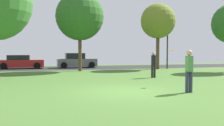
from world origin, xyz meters
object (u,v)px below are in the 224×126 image
object	(u,v)px
oak_tree_center	(158,21)
parked_car_grey	(76,61)
person_catcher	(189,69)
frisbee_disc	(172,50)
person_thrower	(153,63)
oak_tree_right	(80,17)
parked_car_red	(21,62)
street_lamp_post	(167,46)

from	to	relation	value
oak_tree_center	parked_car_grey	world-z (taller)	oak_tree_center
person_catcher	parked_car_grey	bearing A→B (deg)	18.84
frisbee_disc	parked_car_grey	distance (m)	15.26
person_thrower	oak_tree_center	bearing A→B (deg)	163.00
oak_tree_center	person_thrower	bearing A→B (deg)	-118.14
oak_tree_right	person_catcher	xyz separation A→B (m)	(2.61, -12.54, -3.73)
person_catcher	parked_car_red	xyz separation A→B (m)	(-7.81, 17.18, -0.34)
frisbee_disc	street_lamp_post	size ratio (longest dim) A/B	0.07
oak_tree_right	parked_car_grey	world-z (taller)	oak_tree_right
frisbee_disc	parked_car_red	world-z (taller)	frisbee_disc
oak_tree_right	street_lamp_post	distance (m)	9.07
person_catcher	parked_car_grey	distance (m)	17.27
parked_car_grey	person_catcher	bearing A→B (deg)	-82.30
oak_tree_center	oak_tree_right	xyz separation A→B (m)	(-7.62, -0.47, 0.10)
oak_tree_right	person_thrower	distance (m)	8.62
person_thrower	frisbee_disc	world-z (taller)	frisbee_disc
oak_tree_center	street_lamp_post	xyz separation A→B (m)	(1.10, 0.12, -2.35)
person_thrower	oak_tree_right	bearing A→B (deg)	-139.95
oak_tree_right	parked_car_red	world-z (taller)	oak_tree_right
person_thrower	frisbee_disc	bearing A→B (deg)	-0.00
person_catcher	parked_car_grey	world-z (taller)	person_catcher
person_thrower	street_lamp_post	world-z (taller)	street_lamp_post
oak_tree_center	frisbee_disc	world-z (taller)	oak_tree_center
frisbee_disc	street_lamp_post	distance (m)	12.38
oak_tree_center	parked_car_grey	size ratio (longest dim) A/B	1.56
oak_tree_right	person_catcher	bearing A→B (deg)	-78.24
oak_tree_right	person_thrower	world-z (taller)	oak_tree_right
person_catcher	person_thrower	bearing A→B (deg)	0.00
person_thrower	street_lamp_post	bearing A→B (deg)	157.11
oak_tree_right	frisbee_disc	size ratio (longest dim) A/B	22.50
oak_tree_right	street_lamp_post	bearing A→B (deg)	3.83
oak_tree_right	frisbee_disc	world-z (taller)	oak_tree_right
frisbee_disc	person_thrower	bearing A→B (deg)	78.86
person_thrower	parked_car_grey	world-z (taller)	person_thrower
person_thrower	parked_car_grey	bearing A→B (deg)	-151.97
parked_car_red	street_lamp_post	bearing A→B (deg)	-16.25
parked_car_grey	street_lamp_post	world-z (taller)	street_lamp_post
frisbee_disc	street_lamp_post	xyz separation A→B (m)	(5.68, 10.99, 0.51)
oak_tree_center	person_catcher	bearing A→B (deg)	-111.06
oak_tree_center	person_thrower	world-z (taller)	oak_tree_center
person_thrower	parked_car_grey	xyz separation A→B (m)	(-3.45, 11.35, -0.23)
person_thrower	person_catcher	world-z (taller)	person_catcher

